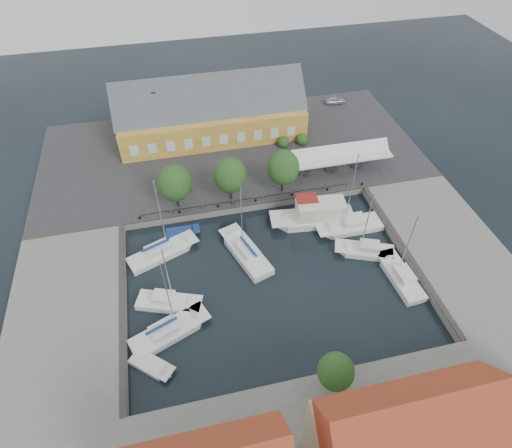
{
  "coord_description": "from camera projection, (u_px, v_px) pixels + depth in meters",
  "views": [
    {
      "loc": [
        -8.43,
        -30.56,
        38.48
      ],
      "look_at": [
        0.0,
        6.0,
        1.5
      ],
      "focal_mm": 30.0,
      "sensor_mm": 36.0,
      "label": 1
    }
  ],
  "objects": [
    {
      "name": "north_quay",
      "position": [
        231.0,
        153.0,
        65.18
      ],
      "size": [
        56.0,
        26.0,
        1.0
      ],
      "primitive_type": "cube",
      "color": "#2D2D30",
      "rests_on": "ground"
    },
    {
      "name": "warehouse",
      "position": [
        207.0,
        114.0,
        65.73
      ],
      "size": [
        28.56,
        14.0,
        9.55
      ],
      "color": "#BA7F2D",
      "rests_on": "north_quay"
    },
    {
      "name": "quay_edge_fittings",
      "position": [
        258.0,
        234.0,
        52.13
      ],
      "size": [
        56.0,
        24.72,
        0.4
      ],
      "color": "#383533",
      "rests_on": "north_quay"
    },
    {
      "name": "east_boat_b",
      "position": [
        366.0,
        251.0,
        51.12
      ],
      "size": [
        7.35,
        4.78,
        9.86
      ],
      "color": "white",
      "rests_on": "ground"
    },
    {
      "name": "ground",
      "position": [
        268.0,
        269.0,
        49.57
      ],
      "size": [
        140.0,
        140.0,
        0.0
      ],
      "primitive_type": "plane",
      "color": "black",
      "rests_on": "ground"
    },
    {
      "name": "west_boat_a",
      "position": [
        162.0,
        253.0,
        50.9
      ],
      "size": [
        8.86,
        5.44,
        11.48
      ],
      "color": "white",
      "rests_on": "ground"
    },
    {
      "name": "west_boat_d",
      "position": [
        168.0,
        333.0,
        43.26
      ],
      "size": [
        8.66,
        5.44,
        11.27
      ],
      "color": "white",
      "rests_on": "ground"
    },
    {
      "name": "east_boat_a",
      "position": [
        350.0,
        226.0,
        54.15
      ],
      "size": [
        8.68,
        2.98,
        12.12
      ],
      "color": "white",
      "rests_on": "ground"
    },
    {
      "name": "car_red",
      "position": [
        181.0,
        182.0,
        58.35
      ],
      "size": [
        2.41,
        3.8,
        1.18
      ],
      "primitive_type": "imported",
      "rotation": [
        0.0,
        0.0,
        0.35
      ],
      "color": "#551316",
      "rests_on": "north_quay"
    },
    {
      "name": "center_sailboat",
      "position": [
        246.0,
        254.0,
        50.73
      ],
      "size": [
        5.27,
        9.18,
        12.27
      ],
      "color": "white",
      "rests_on": "ground"
    },
    {
      "name": "trawler",
      "position": [
        316.0,
        216.0,
        54.43
      ],
      "size": [
        11.18,
        4.42,
        5.0
      ],
      "color": "white",
      "rests_on": "ground"
    },
    {
      "name": "launch_sw",
      "position": [
        151.0,
        366.0,
        40.9
      ],
      "size": [
        4.55,
        4.29,
        0.98
      ],
      "color": "white",
      "rests_on": "ground"
    },
    {
      "name": "car_silver",
      "position": [
        335.0,
        100.0,
        74.43
      ],
      "size": [
        3.54,
        1.63,
        1.17
      ],
      "primitive_type": "imported",
      "rotation": [
        0.0,
        0.0,
        1.5
      ],
      "color": "#B3B5BB",
      "rests_on": "north_quay"
    },
    {
      "name": "launch_nw",
      "position": [
        182.0,
        233.0,
        53.55
      ],
      "size": [
        4.29,
        1.74,
        0.88
      ],
      "color": "navy",
      "rests_on": "ground"
    },
    {
      "name": "east_quay",
      "position": [
        449.0,
        247.0,
        51.36
      ],
      "size": [
        12.0,
        24.0,
        1.0
      ],
      "primitive_type": "cube",
      "color": "slate",
      "rests_on": "ground"
    },
    {
      "name": "west_quay",
      "position": [
        67.0,
        317.0,
        44.31
      ],
      "size": [
        12.0,
        24.0,
        1.0
      ],
      "primitive_type": "cube",
      "color": "slate",
      "rests_on": "ground"
    },
    {
      "name": "west_boat_c",
      "position": [
        168.0,
        303.0,
        45.84
      ],
      "size": [
        7.33,
        4.51,
        9.75
      ],
      "color": "white",
      "rests_on": "ground"
    },
    {
      "name": "east_boat_c",
      "position": [
        401.0,
        278.0,
        48.25
      ],
      "size": [
        2.87,
        7.8,
        9.9
      ],
      "color": "white",
      "rests_on": "ground"
    },
    {
      "name": "quay_trees",
      "position": [
        230.0,
        175.0,
        54.16
      ],
      "size": [
        18.2,
        4.2,
        6.3
      ],
      "color": "black",
      "rests_on": "north_quay"
    },
    {
      "name": "tent_canopy",
      "position": [
        340.0,
        155.0,
        59.29
      ],
      "size": [
        14.0,
        4.0,
        2.83
      ],
      "color": "white",
      "rests_on": "north_quay"
    }
  ]
}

